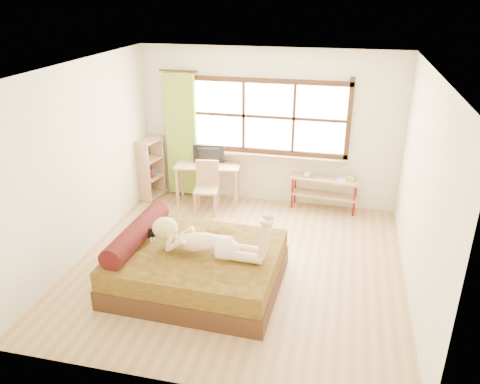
% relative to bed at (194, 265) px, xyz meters
% --- Properties ---
extents(floor, '(4.50, 4.50, 0.00)m').
position_rel_bed_xyz_m(floor, '(0.46, 0.61, -0.28)').
color(floor, '#9E754C').
rests_on(floor, ground).
extents(ceiling, '(4.50, 4.50, 0.00)m').
position_rel_bed_xyz_m(ceiling, '(0.46, 0.61, 2.42)').
color(ceiling, white).
rests_on(ceiling, wall_back).
extents(wall_back, '(4.50, 0.00, 4.50)m').
position_rel_bed_xyz_m(wall_back, '(0.46, 2.86, 1.07)').
color(wall_back, silver).
rests_on(wall_back, floor).
extents(wall_front, '(4.50, 0.00, 4.50)m').
position_rel_bed_xyz_m(wall_front, '(0.46, -1.64, 1.07)').
color(wall_front, silver).
rests_on(wall_front, floor).
extents(wall_left, '(0.00, 4.50, 4.50)m').
position_rel_bed_xyz_m(wall_left, '(-1.79, 0.61, 1.07)').
color(wall_left, silver).
rests_on(wall_left, floor).
extents(wall_right, '(0.00, 4.50, 4.50)m').
position_rel_bed_xyz_m(wall_right, '(2.71, 0.61, 1.07)').
color(wall_right, silver).
rests_on(wall_right, floor).
extents(window, '(2.80, 0.16, 1.46)m').
position_rel_bed_xyz_m(window, '(0.46, 2.83, 1.22)').
color(window, '#FFEDBF').
rests_on(window, wall_back).
extents(curtain, '(0.55, 0.10, 2.20)m').
position_rel_bed_xyz_m(curtain, '(-1.09, 2.74, 0.87)').
color(curtain, olive).
rests_on(curtain, wall_back).
extents(bed, '(2.15, 1.74, 0.80)m').
position_rel_bed_xyz_m(bed, '(0.00, 0.00, 0.00)').
color(bed, '#331E0F').
rests_on(bed, floor).
extents(woman, '(1.48, 0.47, 0.63)m').
position_rel_bed_xyz_m(woman, '(0.20, -0.05, 0.55)').
color(woman, '#DCB68E').
rests_on(woman, bed).
extents(kitten, '(0.32, 0.14, 0.25)m').
position_rel_bed_xyz_m(kitten, '(-0.67, 0.10, 0.37)').
color(kitten, black).
rests_on(kitten, bed).
extents(desk, '(1.19, 0.67, 0.71)m').
position_rel_bed_xyz_m(desk, '(-0.56, 2.56, 0.33)').
color(desk, tan).
rests_on(desk, floor).
extents(monitor, '(0.56, 0.15, 0.32)m').
position_rel_bed_xyz_m(monitor, '(-0.56, 2.61, 0.58)').
color(monitor, black).
rests_on(monitor, desk).
extents(chair, '(0.45, 0.45, 0.89)m').
position_rel_bed_xyz_m(chair, '(-0.47, 2.19, 0.21)').
color(chair, tan).
rests_on(chair, floor).
extents(pipe_shelf, '(1.18, 0.40, 0.66)m').
position_rel_bed_xyz_m(pipe_shelf, '(1.50, 2.67, 0.14)').
color(pipe_shelf, tan).
rests_on(pipe_shelf, floor).
extents(cup, '(0.14, 0.14, 0.10)m').
position_rel_bed_xyz_m(cup, '(1.19, 2.68, 0.34)').
color(cup, gray).
rests_on(cup, pipe_shelf).
extents(book, '(0.19, 0.25, 0.02)m').
position_rel_bed_xyz_m(book, '(1.69, 2.68, 0.30)').
color(book, gray).
rests_on(book, pipe_shelf).
extents(bookshelf, '(0.37, 0.53, 1.11)m').
position_rel_bed_xyz_m(bookshelf, '(-1.62, 2.48, 0.28)').
color(bookshelf, tan).
rests_on(bookshelf, floor).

